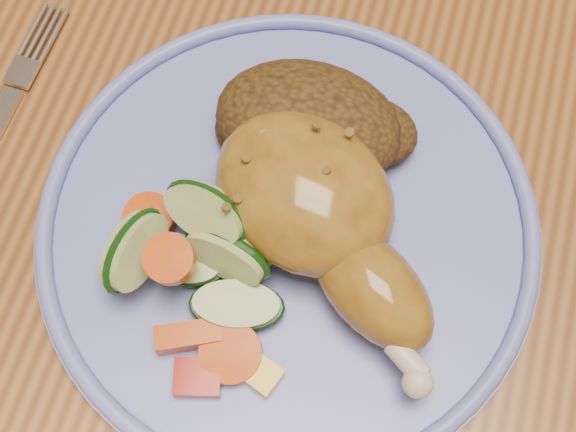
# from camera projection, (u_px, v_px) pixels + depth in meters

# --- Properties ---
(ground) EXTENTS (4.00, 4.00, 0.00)m
(ground) POSITION_uv_depth(u_px,v_px,m) (367.00, 392.00, 1.18)
(ground) COLOR brown
(ground) RESTS_ON ground
(dining_table) EXTENTS (0.90, 1.40, 0.75)m
(dining_table) POSITION_uv_depth(u_px,v_px,m) (454.00, 228.00, 0.56)
(dining_table) COLOR brown
(dining_table) RESTS_ON ground
(plate) EXTENTS (0.29, 0.29, 0.01)m
(plate) POSITION_uv_depth(u_px,v_px,m) (288.00, 230.00, 0.47)
(plate) COLOR #6A74D2
(plate) RESTS_ON dining_table
(plate_rim) EXTENTS (0.29, 0.29, 0.01)m
(plate_rim) POSITION_uv_depth(u_px,v_px,m) (288.00, 223.00, 0.46)
(plate_rim) COLOR #6A74D2
(plate_rim) RESTS_ON plate
(chicken_leg) EXTENTS (0.16, 0.16, 0.06)m
(chicken_leg) POSITION_uv_depth(u_px,v_px,m) (320.00, 215.00, 0.44)
(chicken_leg) COLOR #9C6D20
(chicken_leg) RESTS_ON plate
(rice_pilaf) EXTENTS (0.12, 0.08, 0.05)m
(rice_pilaf) POSITION_uv_depth(u_px,v_px,m) (312.00, 125.00, 0.47)
(rice_pilaf) COLOR #4B3012
(rice_pilaf) RESTS_ON plate
(vegetable_pile) EXTENTS (0.12, 0.12, 0.06)m
(vegetable_pile) POSITION_uv_depth(u_px,v_px,m) (196.00, 267.00, 0.43)
(vegetable_pile) COLOR #A50A05
(vegetable_pile) RESTS_ON plate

